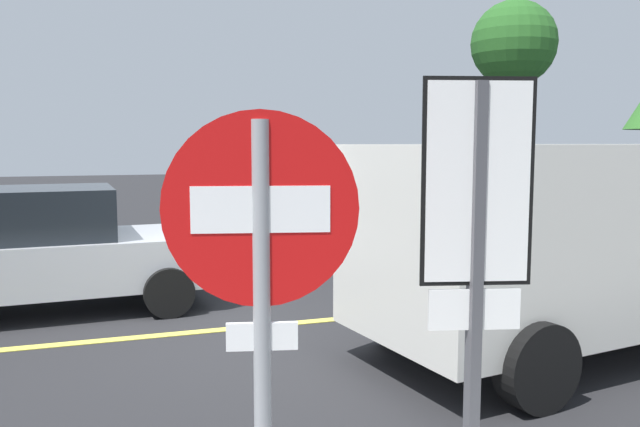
# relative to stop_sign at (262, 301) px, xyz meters

# --- Properties ---
(ground_plane) EXTENTS (80.00, 80.00, 0.00)m
(ground_plane) POSITION_rel_stop_sign_xyz_m (0.70, 5.07, -1.60)
(ground_plane) COLOR #262628
(lane_marking_centre) EXTENTS (28.00, 0.16, 0.01)m
(lane_marking_centre) POSITION_rel_stop_sign_xyz_m (3.70, 5.07, -1.59)
(lane_marking_centre) COLOR #E0D14C
(stop_sign) EXTENTS (0.74, 0.20, 2.34)m
(stop_sign) POSITION_rel_stop_sign_xyz_m (0.00, 0.00, 0.00)
(stop_sign) COLOR gray
(stop_sign) RESTS_ON ground_plane
(speed_limit_sign) EXTENTS (0.53, 0.15, 2.52)m
(speed_limit_sign) POSITION_rel_stop_sign_xyz_m (1.11, 0.25, 0.17)
(speed_limit_sign) COLOR #4C4C51
(speed_limit_sign) RESTS_ON ground_plane
(white_van) EXTENTS (5.44, 2.87, 2.20)m
(white_van) POSITION_rel_stop_sign_xyz_m (4.36, 3.16, -0.33)
(white_van) COLOR silver
(white_van) RESTS_ON ground_plane
(car_silver_approaching) EXTENTS (4.02, 2.26, 1.63)m
(car_silver_approaching) POSITION_rel_stop_sign_xyz_m (-1.24, 6.73, -0.78)
(car_silver_approaching) COLOR #B7BABF
(car_silver_approaching) RESTS_ON ground_plane
(tree_left_verge) EXTENTS (2.00, 2.00, 5.55)m
(tree_left_verge) POSITION_rel_stop_sign_xyz_m (8.74, 10.87, 2.85)
(tree_left_verge) COLOR #513823
(tree_left_verge) RESTS_ON ground_plane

